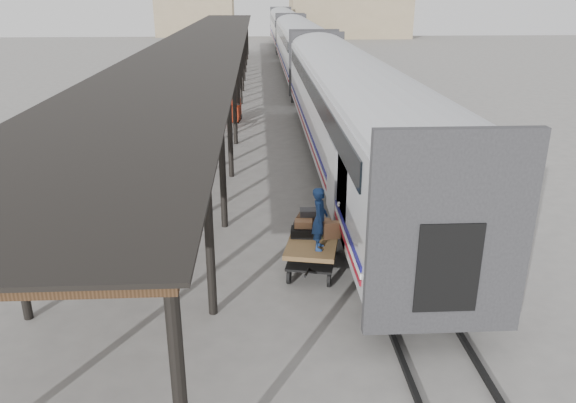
% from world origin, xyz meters
% --- Properties ---
extents(ground, '(160.00, 160.00, 0.00)m').
position_xyz_m(ground, '(0.00, 0.00, 0.00)').
color(ground, slate).
rests_on(ground, ground).
extents(train, '(3.45, 76.01, 4.01)m').
position_xyz_m(train, '(3.19, 33.79, 2.69)').
color(train, silver).
rests_on(train, ground).
extents(canopy, '(4.90, 64.30, 4.15)m').
position_xyz_m(canopy, '(-3.40, 24.00, 4.00)').
color(canopy, '#422B19').
rests_on(canopy, ground).
extents(rails, '(1.54, 150.00, 0.12)m').
position_xyz_m(rails, '(3.20, 34.00, 0.06)').
color(rails, black).
rests_on(rails, ground).
extents(building_far, '(18.00, 10.00, 8.00)m').
position_xyz_m(building_far, '(14.00, 78.00, 4.00)').
color(building_far, tan).
rests_on(building_far, ground).
extents(building_left, '(12.00, 8.00, 6.00)m').
position_xyz_m(building_left, '(-10.00, 82.00, 3.00)').
color(building_left, tan).
rests_on(building_left, ground).
extents(baggage_cart, '(1.72, 2.61, 0.86)m').
position_xyz_m(baggage_cart, '(1.12, 0.12, 0.65)').
color(baggage_cart, brown).
rests_on(baggage_cart, ground).
extents(suitcase_stack, '(1.41, 1.11, 0.59)m').
position_xyz_m(suitcase_stack, '(1.11, 0.48, 1.06)').
color(suitcase_stack, '#313133').
rests_on(suitcase_stack, baggage_cart).
extents(luggage_tug, '(0.97, 1.44, 1.20)m').
position_xyz_m(luggage_tug, '(-1.68, 18.00, 0.55)').
color(luggage_tug, maroon).
rests_on(luggage_tug, ground).
extents(porter, '(0.47, 0.63, 1.59)m').
position_xyz_m(porter, '(1.20, -0.53, 1.65)').
color(porter, navy).
rests_on(porter, baggage_cart).
extents(pedestrian, '(1.06, 0.70, 1.67)m').
position_xyz_m(pedestrian, '(-2.38, 14.71, 0.83)').
color(pedestrian, black).
rests_on(pedestrian, ground).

